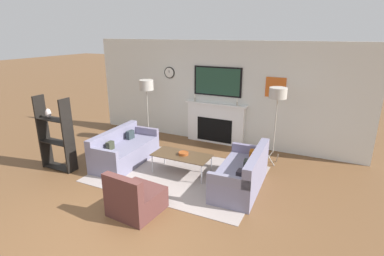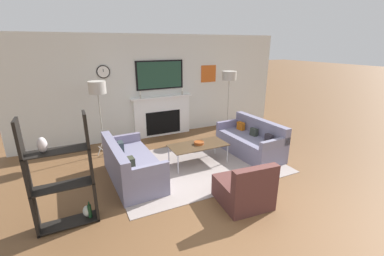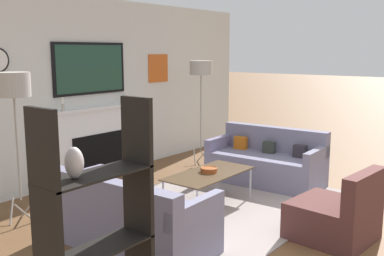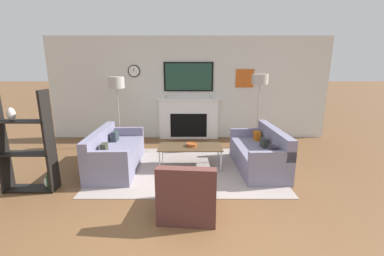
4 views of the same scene
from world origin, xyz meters
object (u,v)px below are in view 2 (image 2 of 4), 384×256
Objects in this scene: decorative_bowl at (199,143)px; floor_lamp_left at (97,89)px; couch_right at (251,142)px; coffee_table at (198,146)px; armchair at (244,190)px; floor_lamp_right at (229,77)px; couch_left at (131,166)px; shelf_unit at (62,178)px.

decorative_bowl is 2.47m from floor_lamp_left.
coffee_table is (-1.34, 0.07, 0.11)m from couch_right.
armchair reaches higher than coffee_table.
couch_right reaches higher than armchair.
decorative_bowl reaches higher than coffee_table.
armchair is 3.69m from floor_lamp_left.
floor_lamp_left reaches higher than armchair.
floor_lamp_right reaches higher than armchair.
armchair is at bearing -59.97° from floor_lamp_left.
coffee_table is at bearing 89.44° from armchair.
floor_lamp_left is 0.96× the size of floor_lamp_right.
floor_lamp_left reaches higher than coffee_table.
floor_lamp_right is at bearing 61.20° from armchair.
couch_left is 1.01× the size of floor_lamp_left.
floor_lamp_left is 1.06× the size of shelf_unit.
shelf_unit is (-2.55, -0.95, 0.34)m from coffee_table.
coffee_table is 0.70× the size of floor_lamp_right.
couch_right is 1.04× the size of shelf_unit.
decorative_bowl is at bearing 20.67° from shelf_unit.
floor_lamp_right is at bearing 39.92° from coffee_table.
couch_right is 3.63m from floor_lamp_left.
floor_lamp_right is at bearing 39.91° from decorative_bowl.
armchair is 3.68m from floor_lamp_right.
armchair is at bearing -15.13° from shelf_unit.
floor_lamp_right is at bearing 78.57° from couch_right.
couch_left is at bearing -177.22° from coffee_table.
floor_lamp_left is (-3.09, 1.43, 1.25)m from couch_right.
coffee_table is 5.61× the size of decorative_bowl.
floor_lamp_left is (-1.78, 1.34, 1.08)m from decorative_bowl.
shelf_unit is (-0.80, -2.31, -0.79)m from floor_lamp_left.
floor_lamp_left is at bearing 101.67° from couch_left.
floor_lamp_right is (1.65, 3.00, 1.36)m from armchair.
floor_lamp_right reaches higher than couch_left.
floor_lamp_left is (-1.75, 1.37, 1.13)m from coffee_table.
armchair is 3.80× the size of decorative_bowl.
floor_lamp_left is at bearing 155.13° from couch_right.
couch_right is 1.35m from coffee_table.
floor_lamp_left reaches higher than couch_right.
floor_lamp_left is at bearing 142.02° from coffee_table.
floor_lamp_right is at bearing 28.96° from shelf_unit.
shelf_unit reaches higher than coffee_table.
armchair is at bearing -90.56° from coffee_table.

